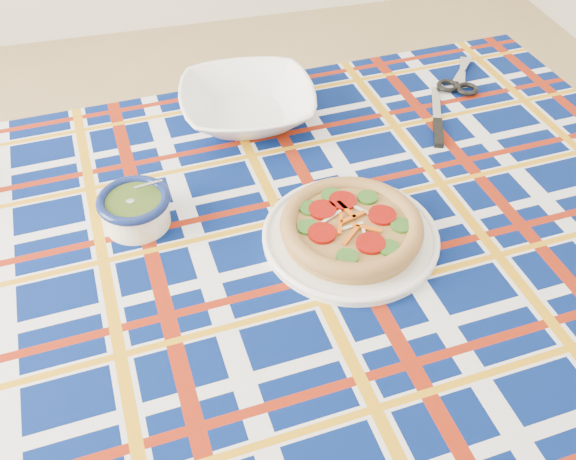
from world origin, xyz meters
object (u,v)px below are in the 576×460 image
object	(u,v)px
dining_table	(250,281)
serving_bowl	(248,104)
main_focaccia_plate	(351,227)
pesto_bowl	(135,207)

from	to	relation	value
dining_table	serving_bowl	xyz separation A→B (m)	(0.08, 0.37, 0.11)
main_focaccia_plate	pesto_bowl	world-z (taller)	pesto_bowl
main_focaccia_plate	serving_bowl	world-z (taller)	serving_bowl
main_focaccia_plate	serving_bowl	bearing A→B (deg)	102.69
dining_table	pesto_bowl	bearing A→B (deg)	143.21
main_focaccia_plate	pesto_bowl	bearing A→B (deg)	158.84
dining_table	pesto_bowl	world-z (taller)	pesto_bowl
pesto_bowl	serving_bowl	distance (m)	0.36
main_focaccia_plate	pesto_bowl	distance (m)	0.36
dining_table	serving_bowl	world-z (taller)	serving_bowl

